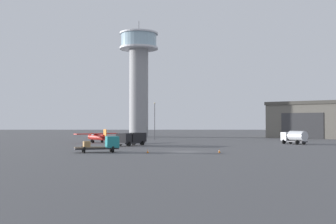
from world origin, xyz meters
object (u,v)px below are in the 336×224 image
traffic_cone_near_right (219,151)px  traffic_cone_near_left (147,151)px  truck_box_black (131,138)px  truck_fuel_tanker_silver (294,137)px  light_post_west (154,118)px  airplane_red (97,136)px  truck_flatbed_teal (103,145)px  control_tower (138,72)px

traffic_cone_near_right → traffic_cone_near_left: bearing=-177.8°
truck_box_black → truck_fuel_tanker_silver: 35.57m
truck_box_black → light_post_west: size_ratio=0.70×
airplane_red → truck_box_black: bearing=178.9°
light_post_west → truck_box_black: bearing=-97.0°
truck_fuel_tanker_silver → light_post_west: (-31.42, 24.24, 4.43)m
truck_flatbed_teal → traffic_cone_near_left: (7.07, -1.54, -0.93)m
control_tower → traffic_cone_near_left: bearing=-84.7°
control_tower → truck_flatbed_teal: bearing=-90.5°
truck_box_black → truck_flatbed_teal: 18.27m
traffic_cone_near_left → traffic_cone_near_right: traffic_cone_near_right is taller
truck_fuel_tanker_silver → traffic_cone_near_right: truck_fuel_tanker_silver is taller
traffic_cone_near_right → control_tower: bearing=104.3°
truck_fuel_tanker_silver → airplane_red: bearing=51.7°
truck_flatbed_teal → light_post_west: light_post_west is taller
truck_fuel_tanker_silver → traffic_cone_near_right: (-19.64, -24.95, -1.33)m
truck_box_black → truck_fuel_tanker_silver: truck_fuel_tanker_silver is taller
light_post_west → truck_flatbed_teal: bearing=-97.7°
airplane_red → traffic_cone_near_left: bearing=164.5°
truck_flatbed_teal → truck_box_black: bearing=63.0°
airplane_red → truck_fuel_tanker_silver: (44.23, -6.16, 0.13)m
control_tower → truck_fuel_tanker_silver: bearing=-50.2°
truck_box_black → truck_fuel_tanker_silver: size_ratio=1.18×
control_tower → traffic_cone_near_right: size_ratio=61.42×
truck_flatbed_teal → traffic_cone_near_left: bearing=-30.4°
truck_fuel_tanker_silver → truck_flatbed_teal: bearing=91.8°
control_tower → truck_fuel_tanker_silver: control_tower is taller
truck_fuel_tanker_silver → truck_flatbed_teal: 44.79m
control_tower → light_post_west: 26.45m
truck_box_black → truck_flatbed_teal: (-2.83, -18.05, -0.31)m
traffic_cone_near_right → light_post_west: bearing=103.5°
truck_flatbed_teal → traffic_cone_near_right: bearing=-21.6°
airplane_red → light_post_west: 22.62m
control_tower → truck_box_black: bearing=-87.4°
light_post_west → traffic_cone_near_right: (11.78, -49.18, -5.76)m
control_tower → light_post_west: control_tower is taller
control_tower → airplane_red: (-6.84, -38.73, -19.97)m
airplane_red → traffic_cone_near_left: 34.26m
traffic_cone_near_left → control_tower: bearing=95.3°
airplane_red → truck_flatbed_teal: airplane_red is taller
truck_fuel_tanker_silver → traffic_cone_near_left: 39.97m
light_post_west → traffic_cone_near_left: size_ratio=16.74×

